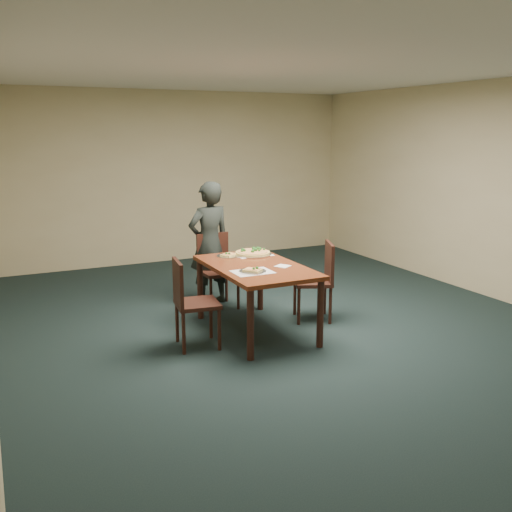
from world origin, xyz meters
name	(u,v)px	position (x,y,z in m)	size (l,w,h in m)	color
ground	(295,332)	(0.00, 0.00, 0.00)	(8.00, 8.00, 0.00)	black
room_shell	(298,172)	(0.00, 0.00, 1.74)	(8.00, 8.00, 8.00)	#CDBD8E
dining_table	(256,273)	(-0.38, 0.21, 0.66)	(0.90, 1.50, 0.75)	#5B2412
chair_far	(216,266)	(-0.41, 1.28, 0.52)	(0.43, 0.43, 0.91)	black
chair_left	(190,298)	(-1.17, 0.09, 0.52)	(0.47, 0.47, 0.91)	black
chair_right	(319,276)	(0.47, 0.27, 0.52)	(0.55, 0.55, 0.91)	black
diner	(209,243)	(-0.45, 1.42, 0.78)	(0.57, 0.37, 1.55)	black
placemat_main	(253,254)	(-0.18, 0.70, 0.75)	(0.42, 0.32, 0.00)	white
placemat_near	(253,272)	(-0.54, -0.05, 0.75)	(0.40, 0.30, 0.00)	white
pizza_pan	(253,253)	(-0.18, 0.70, 0.77)	(0.44, 0.44, 0.07)	silver
slice_plate_near	(253,271)	(-0.54, -0.05, 0.76)	(0.28, 0.28, 0.06)	silver
slice_plate_far	(229,255)	(-0.47, 0.74, 0.76)	(0.28, 0.28, 0.05)	silver
napkin	(283,266)	(-0.15, 0.03, 0.75)	(0.14, 0.14, 0.01)	white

